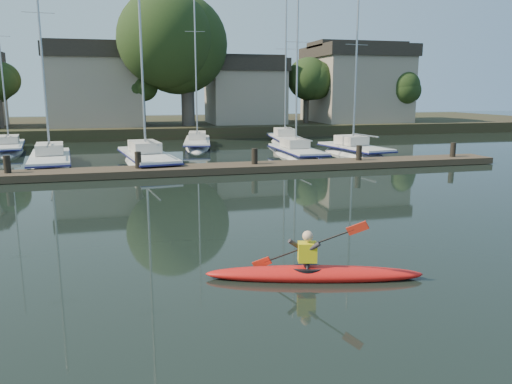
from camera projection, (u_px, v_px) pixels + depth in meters
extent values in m
plane|color=black|center=(275.00, 261.00, 12.44)|extent=(160.00, 160.00, 0.00)
ellipsoid|color=red|center=(314.00, 274.00, 11.25)|extent=(4.92, 1.88, 0.37)
cylinder|color=black|center=(307.00, 269.00, 11.23)|extent=(0.90, 0.90, 0.10)
imported|color=#2C272B|center=(307.00, 253.00, 11.15)|extent=(0.34, 0.44, 1.06)
cube|color=gold|center=(307.00, 252.00, 11.15)|extent=(0.48, 0.40, 0.44)
sphere|color=tan|center=(308.00, 236.00, 11.08)|extent=(0.24, 0.24, 0.24)
cube|color=#483A29|center=(198.00, 169.00, 25.70)|extent=(34.00, 2.00, 0.35)
cylinder|color=black|center=(8.00, 174.00, 23.50)|extent=(0.32, 0.32, 1.80)
cylinder|color=black|center=(139.00, 170.00, 24.95)|extent=(0.32, 0.32, 1.80)
cylinder|color=black|center=(255.00, 165.00, 26.40)|extent=(0.32, 0.32, 1.80)
cylinder|color=black|center=(359.00, 161.00, 27.85)|extent=(0.32, 0.32, 1.80)
cylinder|color=black|center=(452.00, 158.00, 29.30)|extent=(0.32, 0.32, 1.80)
ellipsoid|color=white|center=(51.00, 173.00, 28.17)|extent=(3.13, 8.95, 1.96)
cube|color=white|center=(50.00, 156.00, 27.99)|extent=(2.85, 7.37, 0.14)
cube|color=#171852|center=(50.00, 158.00, 28.00)|extent=(2.95, 7.55, 0.08)
cube|color=#BDB6AD|center=(50.00, 148.00, 28.39)|extent=(1.71, 2.60, 0.57)
cylinder|color=#9EA0A5|center=(41.00, 41.00, 26.99)|extent=(0.12, 0.12, 12.37)
cylinder|color=#9EA0A5|center=(48.00, 144.00, 26.62)|extent=(0.45, 3.32, 0.08)
cylinder|color=#9EA0A5|center=(38.00, 13.00, 26.69)|extent=(1.64, 0.22, 0.03)
ellipsoid|color=white|center=(147.00, 171.00, 28.82)|extent=(3.69, 9.90, 2.04)
cube|color=white|center=(147.00, 154.00, 28.63)|extent=(3.32, 8.16, 0.15)
cube|color=#171852|center=(147.00, 156.00, 28.65)|extent=(3.43, 8.37, 0.09)
cube|color=#BDB6AD|center=(145.00, 146.00, 29.08)|extent=(1.89, 2.90, 0.59)
cylinder|color=#9EA0A5|center=(140.00, 27.00, 27.49)|extent=(0.13, 0.13, 13.97)
cylinder|color=#9EA0A5|center=(151.00, 142.00, 27.15)|extent=(0.64, 3.65, 0.09)
ellipsoid|color=white|center=(297.00, 163.00, 31.93)|extent=(2.12, 7.70, 1.82)
cube|color=white|center=(297.00, 149.00, 31.76)|extent=(2.00, 6.32, 0.13)
cube|color=#171852|center=(297.00, 150.00, 31.78)|extent=(2.08, 6.48, 0.08)
cube|color=#BDB6AD|center=(295.00, 143.00, 32.13)|extent=(1.37, 2.17, 0.53)
cylinder|color=#9EA0A5|center=(297.00, 63.00, 30.92)|extent=(0.12, 0.12, 10.56)
cylinder|color=#9EA0A5|center=(303.00, 139.00, 30.52)|extent=(0.12, 2.92, 0.08)
cylinder|color=#9EA0A5|center=(297.00, 42.00, 30.67)|extent=(1.54, 0.05, 0.03)
ellipsoid|color=white|center=(354.00, 161.00, 33.00)|extent=(3.30, 7.52, 1.97)
cube|color=white|center=(355.00, 147.00, 32.81)|extent=(2.99, 6.21, 0.15)
cube|color=#171852|center=(355.00, 148.00, 32.83)|extent=(3.10, 6.37, 0.08)
cube|color=#BDB6AD|center=(351.00, 140.00, 33.13)|extent=(1.76, 2.24, 0.57)
cylinder|color=#9EA0A5|center=(356.00, 65.00, 31.97)|extent=(0.12, 0.12, 10.38)
cylinder|color=#9EA0A5|center=(365.00, 135.00, 31.67)|extent=(0.52, 2.74, 0.08)
cylinder|color=#9EA0A5|center=(357.00, 45.00, 31.72)|extent=(1.64, 0.29, 0.03)
ellipsoid|color=white|center=(10.00, 156.00, 34.94)|extent=(3.08, 8.29, 1.71)
cube|color=white|center=(9.00, 145.00, 34.77)|extent=(2.77, 6.84, 0.13)
cube|color=#171852|center=(9.00, 146.00, 34.79)|extent=(2.87, 7.01, 0.07)
cube|color=#BDB6AD|center=(9.00, 139.00, 35.15)|extent=(1.58, 2.43, 0.50)
cylinder|color=#9EA0A5|center=(1.00, 57.00, 33.82)|extent=(0.11, 0.11, 11.70)
cylinder|color=#9EA0A5|center=(7.00, 136.00, 33.53)|extent=(0.53, 3.06, 0.07)
ellipsoid|color=white|center=(198.00, 151.00, 37.91)|extent=(3.24, 9.26, 1.73)
cube|color=white|center=(197.00, 140.00, 37.74)|extent=(2.90, 7.63, 0.13)
cube|color=#171852|center=(197.00, 141.00, 37.76)|extent=(3.00, 7.82, 0.07)
cube|color=#BDB6AD|center=(197.00, 135.00, 38.21)|extent=(1.64, 2.70, 0.50)
cylinder|color=#9EA0A5|center=(195.00, 53.00, 36.73)|extent=(0.11, 0.11, 12.71)
cylinder|color=#9EA0A5|center=(197.00, 132.00, 36.27)|extent=(0.59, 3.42, 0.07)
cylinder|color=#9EA0A5|center=(195.00, 31.00, 36.43)|extent=(1.44, 0.24, 0.03)
ellipsoid|color=white|center=(285.00, 148.00, 40.31)|extent=(2.99, 8.15, 1.89)
cube|color=white|center=(285.00, 137.00, 40.13)|extent=(2.73, 6.71, 0.14)
cube|color=#171852|center=(285.00, 138.00, 40.14)|extent=(2.83, 6.88, 0.08)
cube|color=#BDB6AD|center=(284.00, 132.00, 40.52)|extent=(1.64, 2.37, 0.55)
cylinder|color=#9EA0A5|center=(286.00, 66.00, 39.26)|extent=(0.12, 0.12, 10.95)
cylinder|color=#9EA0A5|center=(288.00, 128.00, 38.81)|extent=(0.43, 3.01, 0.08)
cylinder|color=#9EA0A5|center=(286.00, 49.00, 39.00)|extent=(1.59, 0.21, 0.03)
cube|color=#262E17|center=(161.00, 125.00, 54.13)|extent=(90.00, 24.00, 1.00)
cube|color=gray|center=(98.00, 93.00, 46.28)|extent=(8.00, 8.00, 6.00)
cube|color=#2F2922|center=(95.00, 53.00, 45.56)|extent=(8.40, 8.40, 1.20)
cube|color=gray|center=(245.00, 98.00, 49.76)|extent=(7.00, 7.00, 5.00)
cube|color=#2F2922|center=(244.00, 66.00, 49.15)|extent=(7.35, 7.35, 1.20)
cube|color=gray|center=(355.00, 90.00, 52.52)|extent=(9.00, 9.00, 6.50)
cube|color=#2F2922|center=(357.00, 52.00, 51.75)|extent=(9.45, 9.45, 1.20)
cylinder|color=#4D443E|center=(188.00, 98.00, 45.46)|extent=(1.20, 1.20, 5.00)
sphere|color=black|center=(186.00, 41.00, 44.47)|extent=(8.50, 8.50, 8.50)
cylinder|color=#4D443E|center=(0.00, 111.00, 42.74)|extent=(0.48, 0.48, 3.00)
cylinder|color=#4D443E|center=(143.00, 111.00, 45.19)|extent=(0.38, 0.38, 2.80)
sphere|color=black|center=(142.00, 86.00, 44.75)|extent=(2.72, 2.72, 2.72)
cylinder|color=#4D443E|center=(306.00, 107.00, 49.97)|extent=(0.50, 0.50, 3.20)
sphere|color=black|center=(307.00, 80.00, 49.44)|extent=(3.57, 3.57, 3.57)
cylinder|color=#4D443E|center=(403.00, 109.00, 51.02)|extent=(0.41, 0.41, 2.60)
sphere|color=black|center=(405.00, 88.00, 50.59)|extent=(2.89, 2.89, 2.89)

